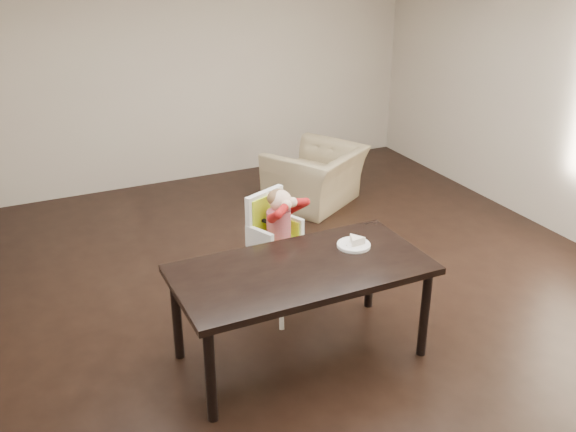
% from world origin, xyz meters
% --- Properties ---
extents(ground, '(7.00, 7.00, 0.00)m').
position_xyz_m(ground, '(0.00, 0.00, 0.00)').
color(ground, black).
rests_on(ground, ground).
extents(room_walls, '(6.02, 7.02, 2.71)m').
position_xyz_m(room_walls, '(0.00, 0.00, 1.86)').
color(room_walls, '#C0B09F').
rests_on(room_walls, ground).
extents(dining_table, '(1.80, 0.90, 0.75)m').
position_xyz_m(dining_table, '(-0.35, -0.44, 0.67)').
color(dining_table, black).
rests_on(dining_table, ground).
extents(high_chair, '(0.57, 0.57, 1.05)m').
position_xyz_m(high_chair, '(-0.22, 0.28, 0.74)').
color(high_chair, white).
rests_on(high_chair, ground).
extents(plate, '(0.32, 0.32, 0.07)m').
position_xyz_m(plate, '(0.14, -0.33, 0.77)').
color(plate, white).
rests_on(plate, dining_table).
extents(armchair, '(1.20, 1.09, 0.88)m').
position_xyz_m(armchair, '(1.08, 2.07, 0.44)').
color(armchair, '#9B8962').
rests_on(armchair, ground).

